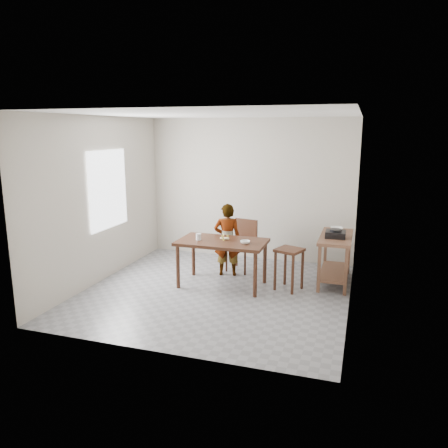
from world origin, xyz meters
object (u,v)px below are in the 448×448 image
(dining_chair, at_px, (241,246))
(stool, at_px, (289,269))
(child, at_px, (227,240))
(dining_table, at_px, (222,263))
(prep_counter, at_px, (335,259))

(dining_chair, relative_size, stool, 1.36)
(dining_chair, bearing_deg, stool, -22.08)
(child, relative_size, dining_chair, 1.39)
(dining_table, xyz_separation_m, child, (-0.08, 0.53, 0.25))
(dining_table, bearing_deg, stool, 8.14)
(child, bearing_deg, dining_chair, -131.85)
(prep_counter, distance_m, dining_chair, 1.65)
(dining_table, xyz_separation_m, prep_counter, (1.72, 0.70, 0.03))
(stool, bearing_deg, child, 161.54)
(dining_table, bearing_deg, child, 98.78)
(dining_chair, bearing_deg, child, -104.08)
(dining_table, height_order, child, child)
(child, height_order, dining_chair, child)
(prep_counter, bearing_deg, dining_table, -157.85)
(prep_counter, xyz_separation_m, dining_chair, (-1.64, 0.14, 0.05))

